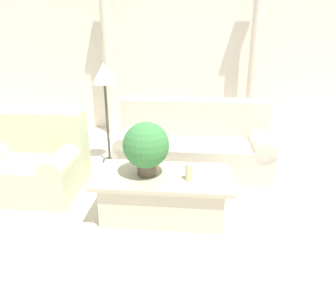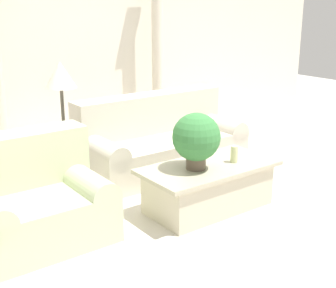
# 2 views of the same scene
# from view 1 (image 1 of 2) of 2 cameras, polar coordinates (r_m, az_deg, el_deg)

# --- Properties ---
(ground_plane) EXTENTS (16.00, 16.00, 0.00)m
(ground_plane) POSITION_cam_1_polar(r_m,az_deg,el_deg) (3.85, -0.11, -9.47)
(ground_plane) COLOR silver
(wall_back) EXTENTS (10.00, 0.06, 3.20)m
(wall_back) POSITION_cam_1_polar(r_m,az_deg,el_deg) (5.97, 2.42, 17.47)
(wall_back) COLOR silver
(wall_back) RESTS_ON ground_plane
(sofa_long) EXTENTS (2.02, 0.91, 0.92)m
(sofa_long) POSITION_cam_1_polar(r_m,az_deg,el_deg) (4.51, 4.46, 0.14)
(sofa_long) COLOR beige
(sofa_long) RESTS_ON ground_plane
(loveseat) EXTENTS (1.16, 0.91, 0.92)m
(loveseat) POSITION_cam_1_polar(r_m,az_deg,el_deg) (4.25, -22.53, -2.71)
(loveseat) COLOR beige
(loveseat) RESTS_ON ground_plane
(coffee_table) EXTENTS (1.38, 0.70, 0.46)m
(coffee_table) POSITION_cam_1_polar(r_m,az_deg,el_deg) (3.45, -0.81, -8.77)
(coffee_table) COLOR beige
(coffee_table) RESTS_ON ground_plane
(potted_plant) EXTENTS (0.46, 0.46, 0.55)m
(potted_plant) POSITION_cam_1_polar(r_m,az_deg,el_deg) (3.24, -3.83, -0.37)
(potted_plant) COLOR brown
(potted_plant) RESTS_ON coffee_table
(pillar_candle) EXTENTS (0.07, 0.07, 0.17)m
(pillar_candle) POSITION_cam_1_polar(r_m,az_deg,el_deg) (3.22, 3.66, -4.85)
(pillar_candle) COLOR beige
(pillar_candle) RESTS_ON coffee_table
(floor_lamp) EXTENTS (0.33, 0.33, 1.42)m
(floor_lamp) POSITION_cam_1_polar(r_m,az_deg,el_deg) (4.54, -11.02, 10.96)
(floor_lamp) COLOR #4C473D
(floor_lamp) RESTS_ON ground_plane
(column_left) EXTENTS (0.25, 0.25, 2.64)m
(column_left) POSITION_cam_1_polar(r_m,az_deg,el_deg) (5.83, -10.39, 14.60)
(column_left) COLOR beige
(column_left) RESTS_ON ground_plane
(column_right) EXTENTS (0.25, 0.25, 2.64)m
(column_right) POSITION_cam_1_polar(r_m,az_deg,el_deg) (5.69, 14.81, 14.13)
(column_right) COLOR beige
(column_right) RESTS_ON ground_plane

